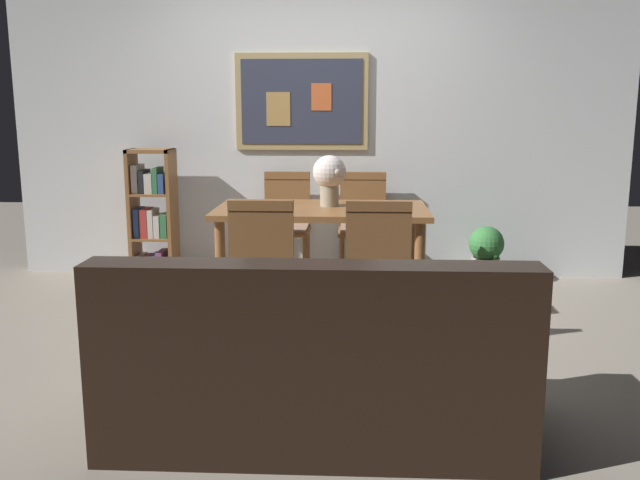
{
  "coord_description": "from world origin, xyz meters",
  "views": [
    {
      "loc": [
        0.3,
        -4.2,
        1.44
      ],
      "look_at": [
        0.1,
        -0.15,
        0.65
      ],
      "focal_mm": 38.41,
      "sensor_mm": 36.0,
      "label": 1
    }
  ],
  "objects_px": {
    "flower_vase": "(330,176)",
    "bookshelf": "(153,220)",
    "dining_chair_far_right": "(363,218)",
    "potted_ivy": "(486,253)",
    "tv_remote": "(400,206)",
    "dining_chair_far_left": "(286,218)",
    "dining_table": "(322,221)",
    "dining_chair_near_right": "(377,260)",
    "dining_chair_near_left": "(264,259)",
    "leather_couch": "(314,368)"
  },
  "relations": [
    {
      "from": "tv_remote",
      "to": "dining_chair_far_left",
      "type": "bearing_deg",
      "value": 138.7
    },
    {
      "from": "dining_chair_far_right",
      "to": "potted_ivy",
      "type": "bearing_deg",
      "value": -2.34
    },
    {
      "from": "potted_ivy",
      "to": "dining_chair_near_right",
      "type": "bearing_deg",
      "value": -121.6
    },
    {
      "from": "dining_chair_near_right",
      "to": "dining_chair_far_left",
      "type": "distance_m",
      "value": 1.72
    },
    {
      "from": "dining_chair_far_right",
      "to": "leather_couch",
      "type": "bearing_deg",
      "value": -95.12
    },
    {
      "from": "leather_couch",
      "to": "potted_ivy",
      "type": "relative_size",
      "value": 3.42
    },
    {
      "from": "dining_chair_near_right",
      "to": "tv_remote",
      "type": "relative_size",
      "value": 5.78
    },
    {
      "from": "dining_chair_far_right",
      "to": "flower_vase",
      "type": "xyz_separation_m",
      "value": [
        -0.25,
        -0.73,
        0.42
      ]
    },
    {
      "from": "dining_chair_near_left",
      "to": "dining_chair_near_right",
      "type": "height_order",
      "value": "same"
    },
    {
      "from": "potted_ivy",
      "to": "flower_vase",
      "type": "bearing_deg",
      "value": -151.51
    },
    {
      "from": "dining_chair_far_left",
      "to": "potted_ivy",
      "type": "xyz_separation_m",
      "value": [
        1.65,
        -0.03,
        -0.27
      ]
    },
    {
      "from": "dining_table",
      "to": "dining_chair_near_left",
      "type": "xyz_separation_m",
      "value": [
        -0.31,
        -0.79,
        -0.1
      ]
    },
    {
      "from": "leather_couch",
      "to": "bookshelf",
      "type": "bearing_deg",
      "value": 119.01
    },
    {
      "from": "flower_vase",
      "to": "tv_remote",
      "type": "bearing_deg",
      "value": -6.75
    },
    {
      "from": "dining_table",
      "to": "dining_chair_near_left",
      "type": "height_order",
      "value": "dining_chair_near_left"
    },
    {
      "from": "dining_chair_near_left",
      "to": "flower_vase",
      "type": "relative_size",
      "value": 2.5
    },
    {
      "from": "dining_chair_near_left",
      "to": "bookshelf",
      "type": "relative_size",
      "value": 0.82
    },
    {
      "from": "dining_chair_near_left",
      "to": "leather_couch",
      "type": "height_order",
      "value": "dining_chair_near_left"
    },
    {
      "from": "dining_table",
      "to": "potted_ivy",
      "type": "bearing_deg",
      "value": 29.71
    },
    {
      "from": "dining_chair_near_right",
      "to": "leather_couch",
      "type": "bearing_deg",
      "value": -105.07
    },
    {
      "from": "dining_chair_near_left",
      "to": "potted_ivy",
      "type": "relative_size",
      "value": 1.73
    },
    {
      "from": "leather_couch",
      "to": "dining_table",
      "type": "bearing_deg",
      "value": 91.68
    },
    {
      "from": "dining_chair_far_right",
      "to": "dining_chair_near_right",
      "type": "distance_m",
      "value": 1.58
    },
    {
      "from": "potted_ivy",
      "to": "tv_remote",
      "type": "relative_size",
      "value": 3.34
    },
    {
      "from": "dining_chair_near_left",
      "to": "tv_remote",
      "type": "bearing_deg",
      "value": 42.55
    },
    {
      "from": "dining_chair_near_left",
      "to": "leather_couch",
      "type": "xyz_separation_m",
      "value": [
        0.37,
        -1.16,
        -0.23
      ]
    },
    {
      "from": "dining_table",
      "to": "potted_ivy",
      "type": "distance_m",
      "value": 1.56
    },
    {
      "from": "leather_couch",
      "to": "potted_ivy",
      "type": "xyz_separation_m",
      "value": [
        1.26,
        2.7,
        -0.05
      ]
    },
    {
      "from": "dining_chair_far_right",
      "to": "flower_vase",
      "type": "distance_m",
      "value": 0.88
    },
    {
      "from": "dining_chair_far_left",
      "to": "leather_couch",
      "type": "height_order",
      "value": "dining_chair_far_left"
    },
    {
      "from": "dining_chair_far_right",
      "to": "dining_chair_near_right",
      "type": "xyz_separation_m",
      "value": [
        0.07,
        -1.58,
        0.0
      ]
    },
    {
      "from": "dining_chair_far_right",
      "to": "dining_chair_near_left",
      "type": "bearing_deg",
      "value": -111.26
    },
    {
      "from": "dining_chair_near_right",
      "to": "tv_remote",
      "type": "distance_m",
      "value": 0.84
    },
    {
      "from": "dining_chair_far_right",
      "to": "tv_remote",
      "type": "relative_size",
      "value": 5.78
    },
    {
      "from": "dining_chair_far_right",
      "to": "potted_ivy",
      "type": "relative_size",
      "value": 1.73
    },
    {
      "from": "bookshelf",
      "to": "flower_vase",
      "type": "bearing_deg",
      "value": -24.55
    },
    {
      "from": "dining_chair_near_right",
      "to": "bookshelf",
      "type": "bearing_deg",
      "value": 139.76
    },
    {
      "from": "flower_vase",
      "to": "tv_remote",
      "type": "xyz_separation_m",
      "value": [
        0.5,
        -0.06,
        -0.21
      ]
    },
    {
      "from": "dining_table",
      "to": "dining_chair_near_right",
      "type": "bearing_deg",
      "value": -64.68
    },
    {
      "from": "dining_chair_near_right",
      "to": "dining_chair_far_left",
      "type": "xyz_separation_m",
      "value": [
        -0.7,
        1.57,
        0.0
      ]
    },
    {
      "from": "potted_ivy",
      "to": "dining_chair_far_left",
      "type": "bearing_deg",
      "value": 178.87
    },
    {
      "from": "bookshelf",
      "to": "dining_chair_near_right",
      "type": "bearing_deg",
      "value": -40.24
    },
    {
      "from": "dining_chair_near_right",
      "to": "leather_couch",
      "type": "distance_m",
      "value": 1.23
    },
    {
      "from": "dining_chair_near_left",
      "to": "potted_ivy",
      "type": "height_order",
      "value": "dining_chair_near_left"
    },
    {
      "from": "dining_table",
      "to": "dining_chair_near_right",
      "type": "relative_size",
      "value": 1.64
    },
    {
      "from": "dining_table",
      "to": "dining_chair_near_left",
      "type": "relative_size",
      "value": 1.64
    },
    {
      "from": "dining_chair_near_right",
      "to": "dining_chair_far_left",
      "type": "relative_size",
      "value": 1.0
    },
    {
      "from": "dining_chair_far_right",
      "to": "bookshelf",
      "type": "distance_m",
      "value": 1.74
    },
    {
      "from": "dining_table",
      "to": "dining_chair_far_right",
      "type": "bearing_deg",
      "value": 69.06
    },
    {
      "from": "flower_vase",
      "to": "bookshelf",
      "type": "bearing_deg",
      "value": 155.45
    }
  ]
}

